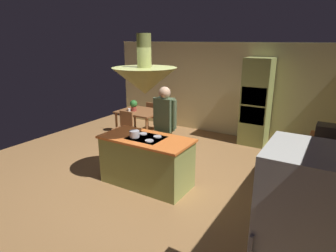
{
  "coord_description": "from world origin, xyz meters",
  "views": [
    {
      "loc": [
        2.89,
        -4.2,
        2.63
      ],
      "look_at": [
        0.1,
        0.4,
        1.0
      ],
      "focal_mm": 30.77,
      "sensor_mm": 36.0,
      "label": 1
    }
  ],
  "objects_px": {
    "chair_facing_island": "(124,126)",
    "cooking_pot_on_cooktop": "(134,134)",
    "cup_on_table": "(129,110)",
    "oven_tower": "(256,102)",
    "chair_by_back_wall": "(154,114)",
    "kitchen_island": "(147,161)",
    "canister_sugar": "(325,160)",
    "person_at_island": "(165,123)",
    "potted_plant_on_table": "(134,105)",
    "dining_table": "(140,114)",
    "refrigerator": "(301,252)",
    "microwave_on_counter": "(330,133)",
    "canister_flour": "(324,164)"
  },
  "relations": [
    {
      "from": "chair_facing_island",
      "to": "cooking_pot_on_cooktop",
      "type": "distance_m",
      "value": 2.23
    },
    {
      "from": "cup_on_table",
      "to": "oven_tower",
      "type": "bearing_deg",
      "value": 24.75
    },
    {
      "from": "chair_by_back_wall",
      "to": "kitchen_island",
      "type": "bearing_deg",
      "value": 121.36
    },
    {
      "from": "kitchen_island",
      "to": "canister_sugar",
      "type": "xyz_separation_m",
      "value": [
        2.84,
        0.37,
        0.53
      ]
    },
    {
      "from": "person_at_island",
      "to": "chair_by_back_wall",
      "type": "bearing_deg",
      "value": 128.46
    },
    {
      "from": "oven_tower",
      "to": "person_at_island",
      "type": "distance_m",
      "value": 2.8
    },
    {
      "from": "chair_facing_island",
      "to": "potted_plant_on_table",
      "type": "distance_m",
      "value": 0.74
    },
    {
      "from": "kitchen_island",
      "to": "cooking_pot_on_cooktop",
      "type": "xyz_separation_m",
      "value": [
        -0.16,
        -0.13,
        0.54
      ]
    },
    {
      "from": "person_at_island",
      "to": "cup_on_table",
      "type": "distance_m",
      "value": 2.21
    },
    {
      "from": "canister_sugar",
      "to": "chair_by_back_wall",
      "type": "bearing_deg",
      "value": 151.94
    },
    {
      "from": "dining_table",
      "to": "refrigerator",
      "type": "bearing_deg",
      "value": -40.18
    },
    {
      "from": "chair_facing_island",
      "to": "canister_sugar",
      "type": "xyz_separation_m",
      "value": [
        4.54,
        -1.04,
        0.49
      ]
    },
    {
      "from": "dining_table",
      "to": "chair_facing_island",
      "type": "bearing_deg",
      "value": -90.0
    },
    {
      "from": "person_at_island",
      "to": "canister_sugar",
      "type": "bearing_deg",
      "value": -6.32
    },
    {
      "from": "cup_on_table",
      "to": "chair_by_back_wall",
      "type": "bearing_deg",
      "value": 78.5
    },
    {
      "from": "potted_plant_on_table",
      "to": "cup_on_table",
      "type": "relative_size",
      "value": 3.33
    },
    {
      "from": "dining_table",
      "to": "microwave_on_counter",
      "type": "distance_m",
      "value": 4.59
    },
    {
      "from": "oven_tower",
      "to": "canister_flour",
      "type": "height_order",
      "value": "oven_tower"
    },
    {
      "from": "canister_sugar",
      "to": "cooking_pot_on_cooktop",
      "type": "relative_size",
      "value": 0.82
    },
    {
      "from": "oven_tower",
      "to": "cup_on_table",
      "type": "height_order",
      "value": "oven_tower"
    },
    {
      "from": "dining_table",
      "to": "person_at_island",
      "type": "distance_m",
      "value": 2.22
    },
    {
      "from": "dining_table",
      "to": "chair_by_back_wall",
      "type": "height_order",
      "value": "chair_by_back_wall"
    },
    {
      "from": "kitchen_island",
      "to": "canister_flour",
      "type": "height_order",
      "value": "canister_flour"
    },
    {
      "from": "refrigerator",
      "to": "cooking_pot_on_cooktop",
      "type": "distance_m",
      "value": 3.35
    },
    {
      "from": "oven_tower",
      "to": "chair_by_back_wall",
      "type": "xyz_separation_m",
      "value": [
        -2.8,
        -0.45,
        -0.6
      ]
    },
    {
      "from": "kitchen_island",
      "to": "microwave_on_counter",
      "type": "height_order",
      "value": "microwave_on_counter"
    },
    {
      "from": "oven_tower",
      "to": "dining_table",
      "type": "xyz_separation_m",
      "value": [
        -2.8,
        -1.14,
        -0.43
      ]
    },
    {
      "from": "cup_on_table",
      "to": "cooking_pot_on_cooktop",
      "type": "bearing_deg",
      "value": -49.12
    },
    {
      "from": "dining_table",
      "to": "microwave_on_counter",
      "type": "height_order",
      "value": "microwave_on_counter"
    },
    {
      "from": "oven_tower",
      "to": "potted_plant_on_table",
      "type": "bearing_deg",
      "value": -157.08
    },
    {
      "from": "refrigerator",
      "to": "dining_table",
      "type": "relative_size",
      "value": 1.63
    },
    {
      "from": "chair_by_back_wall",
      "to": "canister_flour",
      "type": "distance_m",
      "value": 5.25
    },
    {
      "from": "chair_by_back_wall",
      "to": "microwave_on_counter",
      "type": "bearing_deg",
      "value": 164.54
    },
    {
      "from": "refrigerator",
      "to": "potted_plant_on_table",
      "type": "distance_m",
      "value": 5.93
    },
    {
      "from": "microwave_on_counter",
      "to": "cooking_pot_on_cooktop",
      "type": "xyz_separation_m",
      "value": [
        -3.0,
        -1.66,
        -0.06
      ]
    },
    {
      "from": "chair_facing_island",
      "to": "canister_sugar",
      "type": "height_order",
      "value": "canister_sugar"
    },
    {
      "from": "dining_table",
      "to": "canister_flour",
      "type": "bearing_deg",
      "value": -22.83
    },
    {
      "from": "potted_plant_on_table",
      "to": "microwave_on_counter",
      "type": "distance_m",
      "value": 4.7
    },
    {
      "from": "person_at_island",
      "to": "chair_by_back_wall",
      "type": "height_order",
      "value": "person_at_island"
    },
    {
      "from": "person_at_island",
      "to": "potted_plant_on_table",
      "type": "distance_m",
      "value": 2.24
    },
    {
      "from": "cooking_pot_on_cooktop",
      "to": "kitchen_island",
      "type": "bearing_deg",
      "value": 39.09
    },
    {
      "from": "dining_table",
      "to": "potted_plant_on_table",
      "type": "distance_m",
      "value": 0.31
    },
    {
      "from": "cup_on_table",
      "to": "kitchen_island",
      "type": "bearing_deg",
      "value": -44.67
    },
    {
      "from": "oven_tower",
      "to": "cup_on_table",
      "type": "xyz_separation_m",
      "value": [
        -2.99,
        -1.38,
        -0.29
      ]
    },
    {
      "from": "microwave_on_counter",
      "to": "oven_tower",
      "type": "bearing_deg",
      "value": 135.5
    },
    {
      "from": "refrigerator",
      "to": "canister_flour",
      "type": "height_order",
      "value": "refrigerator"
    },
    {
      "from": "oven_tower",
      "to": "cooking_pot_on_cooktop",
      "type": "xyz_separation_m",
      "value": [
        -1.26,
        -3.37,
        -0.1
      ]
    },
    {
      "from": "oven_tower",
      "to": "chair_facing_island",
      "type": "height_order",
      "value": "oven_tower"
    },
    {
      "from": "oven_tower",
      "to": "person_at_island",
      "type": "height_order",
      "value": "oven_tower"
    },
    {
      "from": "dining_table",
      "to": "person_at_island",
      "type": "relative_size",
      "value": 0.64
    }
  ]
}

